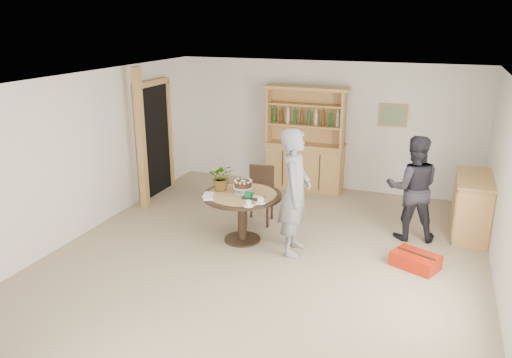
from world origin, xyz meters
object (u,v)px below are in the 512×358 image
at_px(hutch, 305,155).
at_px(dining_chair, 260,191).
at_px(sideboard, 472,206).
at_px(adult_person, 413,188).
at_px(dining_table, 242,203).
at_px(teen_boy, 295,192).
at_px(red_suitcase, 415,260).

bearing_deg(hutch, dining_chair, -97.45).
xyz_separation_m(hutch, sideboard, (3.04, -1.24, -0.22)).
bearing_deg(adult_person, dining_table, 11.47).
distance_m(hutch, dining_table, 2.74).
xyz_separation_m(dining_table, teen_boy, (0.85, -0.10, 0.32)).
height_order(sideboard, teen_boy, teen_boy).
bearing_deg(sideboard, red_suitcase, -116.21).
relative_size(sideboard, adult_person, 0.77).
bearing_deg(hutch, sideboard, -22.21).
bearing_deg(red_suitcase, adult_person, 124.18).
xyz_separation_m(hutch, dining_chair, (-0.25, -1.90, -0.15)).
relative_size(sideboard, dining_table, 1.05).
xyz_separation_m(dining_table, adult_person, (2.39, 0.99, 0.21)).
xyz_separation_m(hutch, dining_table, (-0.24, -2.73, -0.08)).
bearing_deg(adult_person, sideboard, -162.01).
bearing_deg(dining_table, dining_chair, 90.67).
distance_m(dining_chair, red_suitcase, 2.73).
height_order(hutch, adult_person, hutch).
relative_size(dining_table, teen_boy, 0.65).
relative_size(hutch, dining_chair, 2.16).
bearing_deg(adult_person, dining_chair, -7.21).
relative_size(teen_boy, red_suitcase, 2.58).
bearing_deg(dining_chair, dining_table, -96.33).
bearing_deg(teen_boy, hutch, 6.58).
bearing_deg(dining_chair, teen_boy, -54.21).
bearing_deg(adult_person, hutch, -49.98).
bearing_deg(dining_chair, sideboard, 4.28).
distance_m(dining_table, dining_chair, 0.83).
height_order(sideboard, dining_chair, dining_chair).
distance_m(dining_chair, teen_boy, 1.32).
relative_size(dining_chair, red_suitcase, 1.33).
height_order(dining_table, red_suitcase, dining_table).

